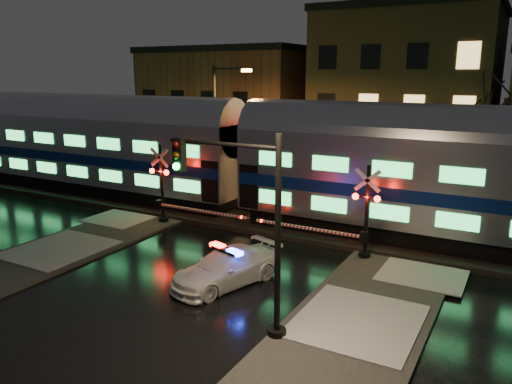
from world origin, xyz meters
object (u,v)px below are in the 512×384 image
crossing_signal_right (357,221)px  traffic_light (248,230)px  police_car (226,268)px  crossing_signal_left (167,193)px  streetlight (219,122)px

crossing_signal_right → traffic_light: 7.42m
crossing_signal_right → traffic_light: bearing=-97.0°
police_car → traffic_light: bearing=-29.1°
police_car → traffic_light: size_ratio=0.80×
crossing_signal_right → crossing_signal_left: 9.61m
police_car → crossing_signal_left: crossing_signal_left is taller
crossing_signal_left → traffic_light: size_ratio=0.96×
crossing_signal_right → crossing_signal_left: crossing_signal_left is taller
crossing_signal_right → police_car: bearing=-124.5°
streetlight → crossing_signal_right: bearing=-31.6°
crossing_signal_right → streetlight: streetlight is taller
traffic_light → streetlight: bearing=120.8°
traffic_light → streetlight: streetlight is taller
traffic_light → streetlight: 17.19m
crossing_signal_left → police_car: bearing=-36.3°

